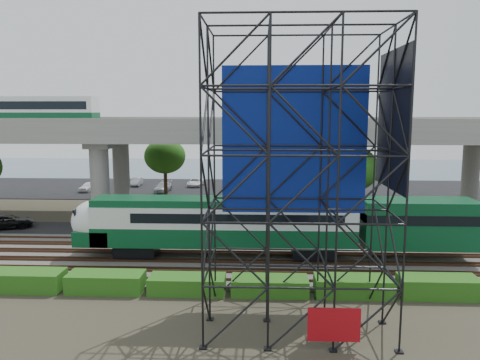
{
  "coord_description": "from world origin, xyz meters",
  "views": [
    {
      "loc": [
        5.36,
        -31.27,
        10.92
      ],
      "look_at": [
        3.77,
        6.0,
        5.42
      ],
      "focal_mm": 35.0,
      "sensor_mm": 36.0,
      "label": 1
    }
  ],
  "objects": [
    {
      "name": "parked_cars",
      "position": [
        1.29,
        33.55,
        0.7
      ],
      "size": [
        37.58,
        9.63,
        1.32
      ],
      "color": "white",
      "rests_on": "parking_lot"
    },
    {
      "name": "commuter_train",
      "position": [
        4.88,
        2.0,
        2.88
      ],
      "size": [
        29.3,
        3.06,
        4.3
      ],
      "color": "black",
      "rests_on": "rail_tracks"
    },
    {
      "name": "scaffold_tower",
      "position": [
        7.29,
        -7.98,
        7.47
      ],
      "size": [
        9.36,
        6.36,
        15.0
      ],
      "color": "black",
      "rests_on": "ground"
    },
    {
      "name": "harbor_water",
      "position": [
        0.0,
        56.0,
        0.01
      ],
      "size": [
        140.0,
        40.0,
        0.03
      ],
      "primitive_type": "cube",
      "color": "#465F74",
      "rests_on": "ground"
    },
    {
      "name": "overpass",
      "position": [
        -1.27,
        16.0,
        8.21
      ],
      "size": [
        80.0,
        12.0,
        12.4
      ],
      "color": "#9E9B93",
      "rests_on": "ground"
    },
    {
      "name": "service_road",
      "position": [
        0.0,
        10.5,
        0.04
      ],
      "size": [
        90.0,
        5.0,
        0.08
      ],
      "primitive_type": "cube",
      "color": "black",
      "rests_on": "ground"
    },
    {
      "name": "suv",
      "position": [
        -18.11,
        10.35,
        0.7
      ],
      "size": [
        4.94,
        3.58,
        1.25
      ],
      "primitive_type": "imported",
      "rotation": [
        0.0,
        0.0,
        1.95
      ],
      "color": "black",
      "rests_on": "service_road"
    },
    {
      "name": "ground",
      "position": [
        0.0,
        0.0,
        0.0
      ],
      "size": [
        140.0,
        140.0,
        0.0
      ],
      "primitive_type": "plane",
      "color": "#474233",
      "rests_on": "ground"
    },
    {
      "name": "ballast_bed",
      "position": [
        0.0,
        2.0,
        0.1
      ],
      "size": [
        90.0,
        12.0,
        0.2
      ],
      "primitive_type": "cube",
      "color": "slate",
      "rests_on": "ground"
    },
    {
      "name": "parking_lot",
      "position": [
        0.0,
        34.0,
        0.04
      ],
      "size": [
        90.0,
        18.0,
        0.08
      ],
      "primitive_type": "cube",
      "color": "black",
      "rests_on": "ground"
    },
    {
      "name": "trees",
      "position": [
        -4.67,
        16.17,
        5.57
      ],
      "size": [
        40.94,
        16.94,
        7.69
      ],
      "color": "#382314",
      "rests_on": "ground"
    },
    {
      "name": "hedge_strip",
      "position": [
        1.01,
        -4.3,
        0.56
      ],
      "size": [
        34.6,
        1.8,
        1.2
      ],
      "color": "#225613",
      "rests_on": "ground"
    },
    {
      "name": "rail_tracks",
      "position": [
        0.0,
        2.0,
        0.28
      ],
      "size": [
        90.0,
        9.52,
        0.16
      ],
      "color": "#472D1E",
      "rests_on": "ballast_bed"
    }
  ]
}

